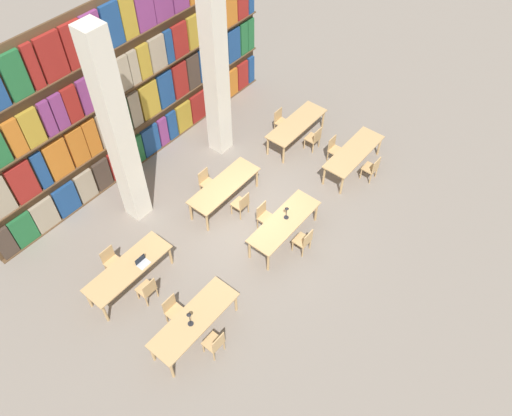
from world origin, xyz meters
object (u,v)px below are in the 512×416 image
(reading_table_4, at_px, (224,187))
(chair_0, at_px, (215,343))
(chair_9, at_px, (207,182))
(reading_table_5, at_px, (297,125))
(chair_8, at_px, (241,204))
(chair_11, at_px, (281,121))
(reading_table_3, at_px, (128,269))
(pillar_center, at_px, (215,69))
(chair_7, at_px, (112,261))
(chair_1, at_px, (173,310))
(reading_table_0, at_px, (194,320))
(chair_6, at_px, (147,289))
(chair_4, at_px, (372,168))
(pillar_left, at_px, (118,134))
(chair_3, at_px, (265,216))
(chair_2, at_px, (304,240))
(desk_lamp_1, at_px, (287,211))
(reading_table_2, at_px, (354,153))
(chair_10, at_px, (314,138))
(laptop, at_px, (143,263))
(reading_table_1, at_px, (284,223))
(desk_lamp_0, at_px, (189,317))
(chair_5, at_px, (334,149))

(reading_table_4, bearing_deg, chair_0, -141.21)
(chair_9, relative_size, reading_table_5, 0.36)
(chair_8, height_order, chair_11, same)
(reading_table_3, relative_size, chair_8, 2.77)
(pillar_center, height_order, chair_7, pillar_center)
(chair_0, distance_m, chair_8, 4.35)
(chair_1, bearing_deg, chair_7, -90.02)
(reading_table_0, height_order, reading_table_5, same)
(reading_table_0, distance_m, chair_6, 1.63)
(chair_4, distance_m, chair_9, 5.10)
(pillar_left, xyz_separation_m, chair_9, (1.84, -1.08, -2.53))
(chair_3, xyz_separation_m, reading_table_3, (-3.71, 1.49, 0.22))
(reading_table_0, distance_m, reading_table_5, 7.61)
(pillar_left, distance_m, reading_table_0, 5.02)
(pillar_left, xyz_separation_m, chair_11, (5.50, -1.08, -2.53))
(chair_2, bearing_deg, chair_3, 90.00)
(desk_lamp_1, distance_m, reading_table_2, 3.48)
(reading_table_2, distance_m, chair_7, 7.88)
(pillar_center, bearing_deg, desk_lamp_1, -112.52)
(chair_9, xyz_separation_m, chair_10, (3.67, -1.38, 0.00))
(chair_1, bearing_deg, chair_4, 170.36)
(chair_6, xyz_separation_m, chair_10, (7.35, -0.00, 0.00))
(chair_2, bearing_deg, reading_table_4, 90.37)
(laptop, bearing_deg, reading_table_1, -30.06)
(reading_table_3, bearing_deg, chair_4, -21.38)
(reading_table_1, xyz_separation_m, reading_table_4, (-0.02, 2.18, 0.00))
(reading_table_1, bearing_deg, laptop, 149.94)
(desk_lamp_1, bearing_deg, chair_10, 22.63)
(chair_0, xyz_separation_m, reading_table_2, (7.34, 0.81, 0.22))
(chair_6, bearing_deg, chair_4, -16.51)
(chair_4, relative_size, chair_8, 1.00)
(reading_table_4, height_order, chair_9, chair_9)
(chair_0, xyz_separation_m, desk_lamp_1, (3.88, 0.85, 0.60))
(desk_lamp_0, distance_m, reading_table_1, 3.87)
(reading_table_4, bearing_deg, desk_lamp_1, -85.92)
(chair_0, height_order, chair_5, same)
(chair_4, height_order, chair_6, same)
(reading_table_4, bearing_deg, desk_lamp_0, -148.52)
(pillar_center, height_order, chair_8, pillar_center)
(chair_0, height_order, chair_7, same)
(reading_table_1, distance_m, chair_5, 3.66)
(chair_5, distance_m, reading_table_5, 1.50)
(chair_7, bearing_deg, chair_4, 154.19)
(laptop, bearing_deg, pillar_center, 21.03)
(laptop, height_order, reading_table_4, laptop)
(reading_table_1, distance_m, chair_7, 4.72)
(chair_1, distance_m, chair_10, 7.41)
(pillar_left, relative_size, laptop, 18.75)
(reading_table_2, xyz_separation_m, reading_table_3, (-7.31, 2.17, 0.00))
(chair_6, distance_m, reading_table_5, 7.34)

